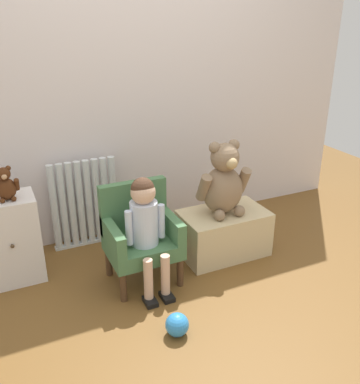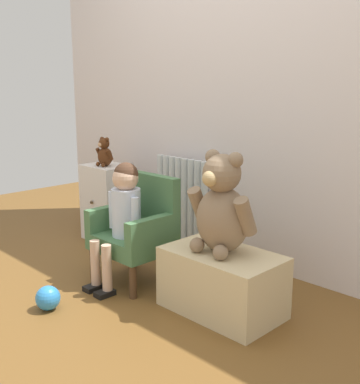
% 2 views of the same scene
% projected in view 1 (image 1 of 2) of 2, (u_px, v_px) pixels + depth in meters
% --- Properties ---
extents(ground_plane, '(6.00, 6.00, 0.00)m').
position_uv_depth(ground_plane, '(211.00, 319.00, 2.45)').
color(ground_plane, brown).
extents(back_wall, '(3.80, 0.05, 2.40)m').
position_uv_depth(back_wall, '(129.00, 75.00, 3.05)').
color(back_wall, silver).
rests_on(back_wall, ground_plane).
extents(radiator, '(0.50, 0.05, 0.66)m').
position_uv_depth(radiator, '(85.00, 204.00, 3.12)').
color(radiator, silver).
rests_on(radiator, ground_plane).
extents(small_dresser, '(0.35, 0.29, 0.57)m').
position_uv_depth(small_dresser, '(11.00, 239.00, 2.72)').
color(small_dresser, silver).
rests_on(small_dresser, ground_plane).
extents(child_armchair, '(0.44, 0.37, 0.64)m').
position_uv_depth(child_armchair, '(140.00, 234.00, 2.72)').
color(child_armchair, '#457046').
rests_on(child_armchair, ground_plane).
extents(child_figure, '(0.25, 0.35, 0.73)m').
position_uv_depth(child_figure, '(145.00, 219.00, 2.57)').
color(child_figure, silver).
rests_on(child_figure, ground_plane).
extents(low_bench, '(0.61, 0.37, 0.33)m').
position_uv_depth(low_bench, '(223.00, 233.00, 3.06)').
color(low_bench, '#D0BB8B').
rests_on(low_bench, ground_plane).
extents(large_teddy_bear, '(0.38, 0.27, 0.52)m').
position_uv_depth(large_teddy_bear, '(223.00, 182.00, 2.90)').
color(large_teddy_bear, '#886E53').
rests_on(large_teddy_bear, low_bench).
extents(small_teddy_bear, '(0.16, 0.11, 0.21)m').
position_uv_depth(small_teddy_bear, '(6.00, 185.00, 2.55)').
color(small_teddy_bear, '#4A2712').
rests_on(small_teddy_bear, small_dresser).
extents(toy_ball, '(0.13, 0.13, 0.13)m').
position_uv_depth(toy_ball, '(177.00, 325.00, 2.31)').
color(toy_ball, '#2E86D2').
rests_on(toy_ball, ground_plane).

